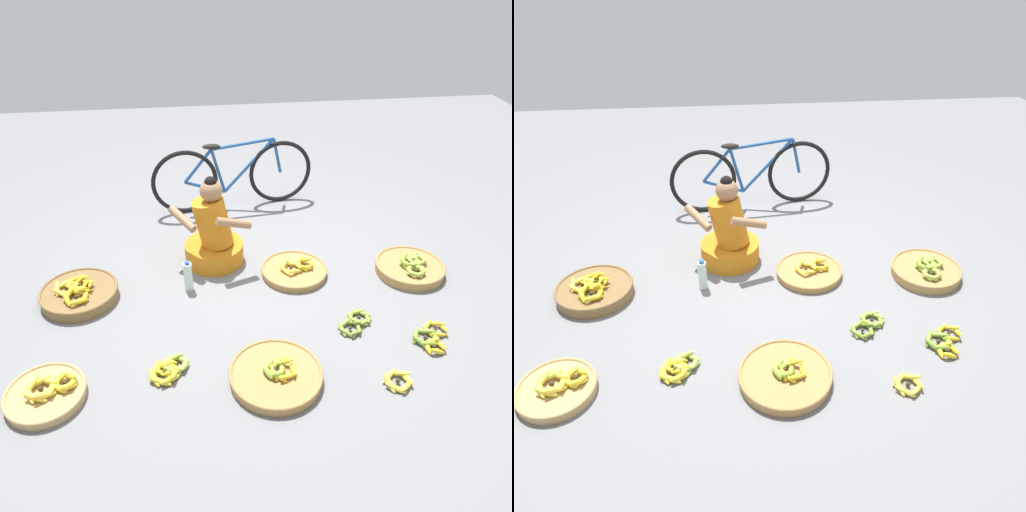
{
  "view_description": "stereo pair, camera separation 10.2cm",
  "coord_description": "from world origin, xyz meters",
  "views": [
    {
      "loc": [
        -0.41,
        -3.38,
        2.49
      ],
      "look_at": [
        0.0,
        -0.2,
        0.35
      ],
      "focal_mm": 34.35,
      "sensor_mm": 36.0,
      "label": 1
    },
    {
      "loc": [
        -0.31,
        -3.39,
        2.49
      ],
      "look_at": [
        0.0,
        -0.2,
        0.35
      ],
      "focal_mm": 34.35,
      "sensor_mm": 36.0,
      "label": 2
    }
  ],
  "objects": [
    {
      "name": "loose_bananas_near_vendor",
      "position": [
        -0.7,
        -1.01,
        0.03
      ],
      "size": [
        0.3,
        0.3,
        0.09
      ],
      "color": "yellow",
      "rests_on": "ground"
    },
    {
      "name": "ground_plane",
      "position": [
        0.0,
        0.0,
        0.0
      ],
      "size": [
        10.0,
        10.0,
        0.0
      ],
      "primitive_type": "plane",
      "color": "slate"
    },
    {
      "name": "bicycle_leaning",
      "position": [
        -0.04,
        1.31,
        0.36
      ],
      "size": [
        1.69,
        0.27,
        0.73
      ],
      "color": "black",
      "rests_on": "ground"
    },
    {
      "name": "banana_basket_front_right",
      "position": [
        0.36,
        -0.0,
        0.04
      ],
      "size": [
        0.57,
        0.57,
        0.13
      ],
      "color": "#A87F47",
      "rests_on": "ground"
    },
    {
      "name": "banana_basket_front_left",
      "position": [
        0.01,
        -1.16,
        0.04
      ],
      "size": [
        0.63,
        0.63,
        0.14
      ],
      "color": "#A87F47",
      "rests_on": "ground"
    },
    {
      "name": "water_bottle",
      "position": [
        -0.55,
        -0.1,
        0.13
      ],
      "size": [
        0.07,
        0.07,
        0.28
      ],
      "color": "silver",
      "rests_on": "ground"
    },
    {
      "name": "banana_basket_mid_left",
      "position": [
        1.36,
        -0.11,
        0.05
      ],
      "size": [
        0.59,
        0.59,
        0.16
      ],
      "color": "#A87F47",
      "rests_on": "ground"
    },
    {
      "name": "loose_bananas_near_bicycle",
      "position": [
        0.69,
        -0.7,
        0.03
      ],
      "size": [
        0.31,
        0.32,
        0.08
      ],
      "color": "#8CAD38",
      "rests_on": "ground"
    },
    {
      "name": "vendor_woman_front",
      "position": [
        -0.31,
        0.3,
        0.26
      ],
      "size": [
        0.7,
        0.52,
        0.82
      ],
      "color": "orange",
      "rests_on": "ground"
    },
    {
      "name": "banana_basket_back_left",
      "position": [
        -1.47,
        -1.13,
        0.04
      ],
      "size": [
        0.51,
        0.51,
        0.15
      ],
      "color": "tan",
      "rests_on": "ground"
    },
    {
      "name": "loose_bananas_back_center",
      "position": [
        1.18,
        -0.94,
        0.03
      ],
      "size": [
        0.33,
        0.35,
        0.08
      ],
      "color": "gold",
      "rests_on": "ground"
    },
    {
      "name": "banana_basket_mid_right",
      "position": [
        -1.43,
        -0.12,
        0.06
      ],
      "size": [
        0.62,
        0.62,
        0.18
      ],
      "color": "brown",
      "rests_on": "ground"
    },
    {
      "name": "loose_bananas_front_center",
      "position": [
        0.8,
        -1.3,
        0.03
      ],
      "size": [
        0.22,
        0.22,
        0.09
      ],
      "color": "yellow",
      "rests_on": "ground"
    }
  ]
}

